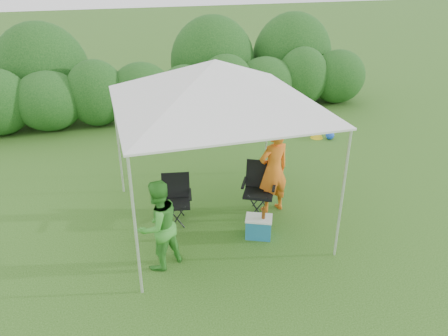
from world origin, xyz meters
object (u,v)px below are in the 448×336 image
object	(u,v)px
man	(273,170)
chair_left	(176,196)
chair_right	(260,185)
canopy	(216,83)
woman	(158,225)
cooler	(259,227)

from	to	relation	value
man	chair_left	bearing A→B (deg)	-17.77
chair_right	chair_left	size ratio (longest dim) A/B	1.11
canopy	chair_right	xyz separation A→B (m)	(0.82, 0.07, -1.93)
woman	man	bearing A→B (deg)	176.57
canopy	woman	bearing A→B (deg)	-139.66
chair_right	man	xyz separation A→B (m)	(0.23, -0.04, 0.28)
chair_left	cooler	bearing A→B (deg)	-26.27
chair_right	woman	world-z (taller)	woman
canopy	man	distance (m)	1.96
chair_left	man	distance (m)	1.77
canopy	woman	xyz separation A→B (m)	(-1.15, -0.97, -1.75)
chair_left	canopy	bearing A→B (deg)	-6.45
man	canopy	bearing A→B (deg)	-10.43
man	woman	xyz separation A→B (m)	(-2.20, -1.00, -0.11)
canopy	man	world-z (taller)	canopy
canopy	chair_right	bearing A→B (deg)	5.03
chair_left	man	world-z (taller)	man
woman	cooler	distance (m)	1.78
chair_right	woman	xyz separation A→B (m)	(-1.97, -1.05, 0.18)
woman	chair_right	bearing A→B (deg)	-179.93
man	woman	distance (m)	2.42
chair_left	woman	xyz separation A→B (m)	(-0.47, -1.18, 0.23)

